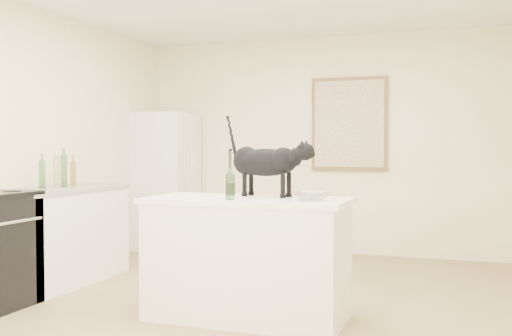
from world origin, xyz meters
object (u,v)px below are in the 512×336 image
object	(u,v)px
black_cat	(265,166)
glass_bowl	(311,196)
fridge	(165,181)
wine_bottle	(230,178)

from	to	relation	value
black_cat	glass_bowl	size ratio (longest dim) A/B	2.48
fridge	glass_bowl	size ratio (longest dim) A/B	6.38
wine_bottle	glass_bowl	world-z (taller)	wine_bottle
black_cat	glass_bowl	distance (m)	0.51
fridge	glass_bowl	bearing A→B (deg)	-45.66
fridge	wine_bottle	xyz separation A→B (m)	(1.99, -2.74, 0.21)
wine_bottle	glass_bowl	distance (m)	0.59
black_cat	glass_bowl	xyz separation A→B (m)	(0.42, -0.22, -0.20)
black_cat	glass_bowl	world-z (taller)	black_cat
glass_bowl	fridge	bearing A→B (deg)	134.34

